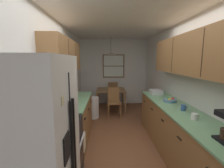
# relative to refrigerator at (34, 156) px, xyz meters

# --- Properties ---
(ground_plane) EXTENTS (12.00, 12.00, 0.00)m
(ground_plane) POSITION_rel_refrigerator_xyz_m (0.96, 2.19, -0.90)
(ground_plane) COLOR brown
(wall_left) EXTENTS (0.10, 9.00, 2.55)m
(wall_left) POSITION_rel_refrigerator_xyz_m (-0.39, 2.19, 0.38)
(wall_left) COLOR silver
(wall_left) RESTS_ON ground
(wall_right) EXTENTS (0.10, 9.00, 2.55)m
(wall_right) POSITION_rel_refrigerator_xyz_m (2.31, 2.19, 0.38)
(wall_right) COLOR silver
(wall_right) RESTS_ON ground
(wall_back) EXTENTS (4.40, 0.10, 2.55)m
(wall_back) POSITION_rel_refrigerator_xyz_m (0.96, 4.84, 0.38)
(wall_back) COLOR silver
(wall_back) RESTS_ON ground
(ceiling_slab) EXTENTS (4.40, 9.00, 0.08)m
(ceiling_slab) POSITION_rel_refrigerator_xyz_m (0.96, 2.19, 1.69)
(ceiling_slab) COLOR white
(refrigerator) EXTENTS (0.71, 0.81, 1.80)m
(refrigerator) POSITION_rel_refrigerator_xyz_m (0.00, 0.00, 0.00)
(refrigerator) COLOR white
(refrigerator) RESTS_ON ground
(stove_range) EXTENTS (0.66, 0.65, 1.10)m
(stove_range) POSITION_rel_refrigerator_xyz_m (-0.04, 0.75, -0.43)
(stove_range) COLOR black
(stove_range) RESTS_ON ground
(microwave_over_range) EXTENTS (0.39, 0.57, 0.31)m
(microwave_over_range) POSITION_rel_refrigerator_xyz_m (-0.15, 0.75, 0.75)
(microwave_over_range) COLOR silver
(counter_left) EXTENTS (0.64, 1.76, 0.90)m
(counter_left) POSITION_rel_refrigerator_xyz_m (-0.04, 1.96, -0.45)
(counter_left) COLOR olive
(counter_left) RESTS_ON ground
(upper_cabinets_left) EXTENTS (0.33, 1.84, 0.64)m
(upper_cabinets_left) POSITION_rel_refrigerator_xyz_m (-0.18, 1.91, 0.94)
(upper_cabinets_left) COLOR olive
(counter_right) EXTENTS (0.64, 3.16, 0.90)m
(counter_right) POSITION_rel_refrigerator_xyz_m (1.96, 1.25, -0.45)
(counter_right) COLOR olive
(counter_right) RESTS_ON ground
(upper_cabinets_right) EXTENTS (0.33, 2.84, 0.69)m
(upper_cabinets_right) POSITION_rel_refrigerator_xyz_m (2.10, 1.20, 0.95)
(upper_cabinets_right) COLOR olive
(dining_table) EXTENTS (0.99, 0.89, 0.73)m
(dining_table) POSITION_rel_refrigerator_xyz_m (0.83, 4.04, -0.27)
(dining_table) COLOR brown
(dining_table) RESTS_ON ground
(dining_chair_near) EXTENTS (0.42, 0.42, 0.90)m
(dining_chair_near) POSITION_rel_refrigerator_xyz_m (0.90, 3.39, -0.40)
(dining_chair_near) COLOR olive
(dining_chair_near) RESTS_ON ground
(dining_chair_far) EXTENTS (0.40, 0.40, 0.90)m
(dining_chair_far) POSITION_rel_refrigerator_xyz_m (0.93, 4.70, -0.40)
(dining_chair_far) COLOR olive
(dining_chair_far) RESTS_ON ground
(pendant_light) EXTENTS (0.33, 0.33, 0.62)m
(pendant_light) POSITION_rel_refrigerator_xyz_m (0.83, 4.04, 1.08)
(pendant_light) COLOR black
(back_window) EXTENTS (0.84, 0.05, 0.90)m
(back_window) POSITION_rel_refrigerator_xyz_m (0.95, 4.77, 0.62)
(back_window) COLOR brown
(trash_bin) EXTENTS (0.35, 0.35, 0.65)m
(trash_bin) POSITION_rel_refrigerator_xyz_m (0.26, 3.25, -0.57)
(trash_bin) COLOR white
(trash_bin) RESTS_ON ground
(storage_canister) EXTENTS (0.11, 0.11, 0.20)m
(storage_canister) POSITION_rel_refrigerator_xyz_m (-0.04, 1.23, 0.10)
(storage_canister) COLOR #265999
(storage_canister) RESTS_ON counter_left
(dish_towel) EXTENTS (0.02, 0.16, 0.24)m
(dish_towel) POSITION_rel_refrigerator_xyz_m (0.32, 0.91, -0.40)
(dish_towel) COLOR beige
(mug_by_coffeemaker) EXTENTS (0.12, 0.08, 0.10)m
(mug_by_coffeemaker) POSITION_rel_refrigerator_xyz_m (1.97, 1.18, 0.05)
(mug_by_coffeemaker) COLOR #335999
(mug_by_coffeemaker) RESTS_ON counter_right
(mug_spare) EXTENTS (0.12, 0.09, 0.09)m
(mug_spare) POSITION_rel_refrigerator_xyz_m (1.93, 0.78, 0.05)
(mug_spare) COLOR white
(mug_spare) RESTS_ON counter_right
(fruit_bowl) EXTENTS (0.26, 0.26, 0.09)m
(fruit_bowl) POSITION_rel_refrigerator_xyz_m (1.97, 1.73, 0.04)
(fruit_bowl) COLOR #597F9E
(fruit_bowl) RESTS_ON counter_right
(dish_rack) EXTENTS (0.28, 0.34, 0.10)m
(dish_rack) POSITION_rel_refrigerator_xyz_m (1.92, 2.48, 0.05)
(dish_rack) COLOR silver
(dish_rack) RESTS_ON counter_right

